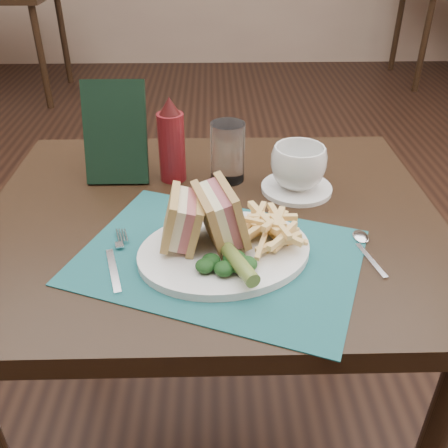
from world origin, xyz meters
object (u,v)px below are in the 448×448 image
at_px(sandwich_half_b, 209,217).
at_px(placemat, 219,257).
at_px(sandwich_half_a, 170,219).
at_px(drinking_glass, 228,152).
at_px(ketchup_bottle, 171,140).
at_px(saucer, 296,188).
at_px(plate, 224,252).
at_px(table_bg_left, 1,45).
at_px(coffee_cup, 298,167).
at_px(table_main, 214,347).
at_px(check_presenter, 115,133).

bearing_deg(sandwich_half_b, placemat, -61.43).
relative_size(sandwich_half_a, drinking_glass, 0.74).
distance_m(drinking_glass, ketchup_bottle, 0.12).
xyz_separation_m(placemat, saucer, (0.17, 0.24, 0.00)).
distance_m(placemat, plate, 0.01).
xyz_separation_m(sandwich_half_a, saucer, (0.25, 0.22, -0.06)).
distance_m(table_bg_left, drinking_glass, 3.39).
xyz_separation_m(drinking_glass, ketchup_bottle, (-0.12, 0.01, 0.03)).
bearing_deg(sandwich_half_a, table_bg_left, 115.21).
height_order(placemat, coffee_cup, coffee_cup).
distance_m(saucer, coffee_cup, 0.05).
bearing_deg(placemat, table_bg_left, 116.25).
distance_m(table_main, coffee_cup, 0.47).
bearing_deg(saucer, drinking_glass, 158.76).
height_order(plate, check_presenter, check_presenter).
relative_size(plate, saucer, 2.00).
xyz_separation_m(table_main, drinking_glass, (0.03, 0.14, 0.44)).
distance_m(table_main, ketchup_bottle, 0.50).
distance_m(placemat, ketchup_bottle, 0.33).
relative_size(table_bg_left, sandwich_half_b, 8.19).
height_order(coffee_cup, check_presenter, check_presenter).
relative_size(sandwich_half_a, sandwich_half_b, 0.88).
xyz_separation_m(saucer, check_presenter, (-0.38, 0.07, 0.10)).
relative_size(table_bg_left, check_presenter, 4.12).
bearing_deg(coffee_cup, plate, -124.37).
distance_m(placemat, sandwich_half_a, 0.11).
bearing_deg(coffee_cup, table_main, -154.36).
distance_m(sandwich_half_b, ketchup_bottle, 0.29).
xyz_separation_m(plate, coffee_cup, (0.16, 0.23, 0.05)).
height_order(sandwich_half_a, ketchup_bottle, ketchup_bottle).
height_order(plate, coffee_cup, coffee_cup).
distance_m(plate, saucer, 0.28).
bearing_deg(table_bg_left, sandwich_half_a, -64.80).
height_order(table_bg_left, placemat, placemat).
bearing_deg(sandwich_half_b, check_presenter, 109.34).
height_order(placemat, sandwich_half_b, sandwich_half_b).
bearing_deg(sandwich_half_b, drinking_glass, 66.60).
relative_size(ketchup_bottle, check_presenter, 0.85).
xyz_separation_m(placemat, coffee_cup, (0.17, 0.24, 0.05)).
xyz_separation_m(sandwich_half_a, check_presenter, (-0.13, 0.29, 0.04)).
bearing_deg(drinking_glass, plate, -92.79).
distance_m(table_bg_left, plate, 3.64).
bearing_deg(plate, table_bg_left, 100.70).
distance_m(table_main, plate, 0.41).
bearing_deg(table_bg_left, sandwich_half_b, -63.87).
distance_m(table_bg_left, check_presenter, 3.28).
bearing_deg(placemat, saucer, 54.42).
xyz_separation_m(table_main, sandwich_half_a, (-0.07, -0.13, 0.44)).
bearing_deg(sandwich_half_a, ketchup_bottle, 93.06).
bearing_deg(saucer, plate, -124.37).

